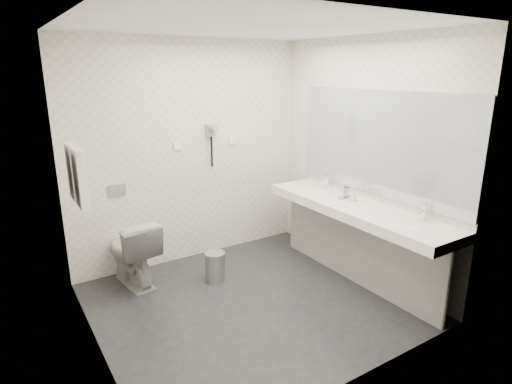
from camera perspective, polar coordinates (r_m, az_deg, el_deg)
floor at (r=4.24m, az=-0.64°, el=-14.57°), size 2.80×2.80×0.00m
ceiling at (r=3.66m, az=-0.76°, el=21.40°), size 2.80×2.80×0.00m
wall_back at (r=4.88m, az=-8.82°, el=5.15°), size 2.80×0.00×2.80m
wall_front at (r=2.79m, az=13.62°, el=-3.47°), size 2.80×0.00×2.80m
wall_left at (r=3.27m, az=-22.01°, el=-1.30°), size 0.00×2.60×2.60m
wall_right at (r=4.63m, az=14.20°, el=4.25°), size 0.00×2.60×2.60m
vanity_counter at (r=4.42m, az=13.21°, el=-2.29°), size 0.55×2.20×0.10m
vanity_panel at (r=4.59m, az=13.10°, el=-7.28°), size 0.03×2.15×0.75m
vanity_post_near at (r=4.04m, az=24.15°, el=-11.71°), size 0.06×0.06×0.75m
vanity_post_far at (r=5.32m, az=5.35°, el=-3.60°), size 0.06×0.06×0.75m
mirror at (r=4.46m, az=16.11°, el=6.28°), size 0.02×2.20×1.05m
basin_near at (r=4.01m, az=19.86°, el=-4.21°), size 0.40×0.31×0.05m
basin_far at (r=4.86m, az=7.80°, el=0.11°), size 0.40×0.31×0.05m
faucet_near at (r=4.14m, az=21.65°, el=-2.48°), size 0.04×0.04×0.15m
faucet_far at (r=4.96m, az=9.56°, el=1.44°), size 0.04×0.04×0.15m
soap_bottle_a at (r=4.49m, az=12.88°, el=-0.52°), size 0.07×0.07×0.12m
soap_bottle_b at (r=4.56m, az=11.37°, el=-0.27°), size 0.11×0.11×0.10m
glass_left at (r=4.61m, az=12.05°, el=-0.04°), size 0.08×0.08×0.12m
glass_right at (r=4.65m, az=12.06°, el=0.01°), size 0.07×0.07×0.10m
toilet at (r=4.60m, az=-16.30°, el=-7.70°), size 0.49×0.75×0.71m
flush_plate at (r=4.67m, az=-18.14°, el=0.24°), size 0.18×0.02×0.12m
pedal_bin at (r=4.58m, az=-5.52°, el=-10.00°), size 0.28×0.28×0.30m
bin_lid at (r=4.52m, az=-5.58°, el=-8.20°), size 0.22×0.22×0.02m
towel_rail at (r=3.74m, az=-23.40°, el=5.37°), size 0.02×0.62×0.02m
towel_near at (r=3.65m, az=-22.48°, el=1.68°), size 0.07×0.24×0.48m
towel_far at (r=3.92m, az=-23.26°, el=2.52°), size 0.07×0.24×0.48m
dryer_cradle at (r=4.92m, az=-6.12°, el=8.28°), size 0.10×0.04×0.14m
dryer_barrel at (r=4.86m, az=-5.76°, el=8.54°), size 0.08×0.14×0.08m
dryer_cord at (r=4.95m, az=-5.96°, el=5.39°), size 0.02×0.02×0.35m
switch_plate_a at (r=4.80m, az=-10.46°, el=6.09°), size 0.09×0.02×0.09m
switch_plate_b at (r=5.10m, az=-3.13°, el=6.91°), size 0.09×0.02×0.09m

